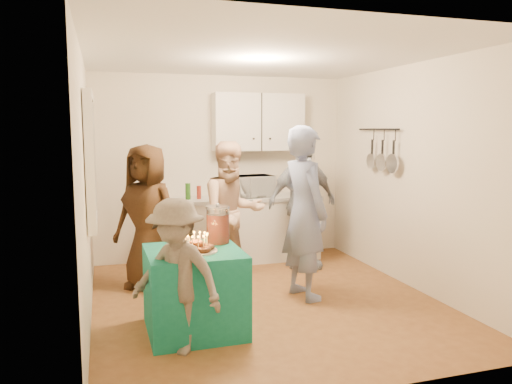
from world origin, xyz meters
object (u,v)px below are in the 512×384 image
object	(u,v)px
punch_jar	(218,226)
woman_back_center	(232,213)
child_near_left	(176,276)
counter	(241,231)
microwave	(253,186)
woman_back_left	(147,217)
woman_back_right	(303,202)
man_birthday	(304,213)
party_table	(194,291)

from	to	relation	value
punch_jar	woman_back_center	bearing A→B (deg)	68.62
child_near_left	punch_jar	bearing A→B (deg)	92.20
counter	microwave	distance (m)	0.65
microwave	child_near_left	size ratio (longest dim) A/B	0.42
counter	punch_jar	distance (m)	2.25
counter	woman_back_left	xyz separation A→B (m)	(-1.36, -0.82, 0.41)
microwave	woman_back_right	bearing A→B (deg)	-60.98
counter	man_birthday	world-z (taller)	man_birthday
woman_back_left	woman_back_center	world-z (taller)	woman_back_center
woman_back_center	woman_back_right	size ratio (longest dim) A/B	0.96
party_table	microwave	bearing A→B (deg)	61.14
punch_jar	woman_back_right	bearing A→B (deg)	44.07
punch_jar	party_table	bearing A→B (deg)	-141.40
woman_back_left	woman_back_right	distance (m)	2.05
woman_back_center	child_near_left	size ratio (longest dim) A/B	1.32
woman_back_left	child_near_left	xyz separation A→B (m)	(0.07, -1.83, -0.19)
man_birthday	party_table	bearing A→B (deg)	101.77
woman_back_center	microwave	bearing A→B (deg)	51.49
microwave	counter	bearing A→B (deg)	170.32
microwave	woman_back_right	size ratio (longest dim) A/B	0.30
woman_back_right	child_near_left	size ratio (longest dim) A/B	1.38
punch_jar	child_near_left	distance (m)	0.83
microwave	woman_back_center	bearing A→B (deg)	-129.32
party_table	woman_back_center	distance (m)	1.55
counter	woman_back_left	size ratio (longest dim) A/B	1.31
punch_jar	woman_back_left	bearing A→B (deg)	114.69
counter	woman_back_center	bearing A→B (deg)	-111.31
woman_back_left	woman_back_center	bearing A→B (deg)	30.93
woman_back_right	woman_back_left	bearing A→B (deg)	172.16
party_table	child_near_left	world-z (taller)	child_near_left
man_birthday	woman_back_center	distance (m)	0.95
woman_back_center	counter	bearing A→B (deg)	59.82
woman_back_left	woman_back_right	xyz separation A→B (m)	(2.03, 0.20, 0.05)
punch_jar	man_birthday	xyz separation A→B (m)	(1.05, 0.36, 0.02)
counter	woman_back_right	distance (m)	1.03
man_birthday	woman_back_center	size ratio (longest dim) A/B	1.11
microwave	man_birthday	world-z (taller)	man_birthday
microwave	child_near_left	world-z (taller)	child_near_left
child_near_left	woman_back_right	bearing A→B (deg)	87.22
woman_back_left	child_near_left	world-z (taller)	woman_back_left
man_birthday	punch_jar	bearing A→B (deg)	97.11
woman_back_left	child_near_left	distance (m)	1.84
counter	woman_back_center	xyz separation A→B (m)	(-0.38, -0.97, 0.43)
microwave	punch_jar	xyz separation A→B (m)	(-0.97, -2.05, -0.13)
punch_jar	woman_back_right	size ratio (longest dim) A/B	0.19
party_table	woman_back_left	bearing A→B (deg)	101.22
punch_jar	woman_back_left	world-z (taller)	woman_back_left
party_table	woman_back_center	xyz separation A→B (m)	(0.70, 1.30, 0.48)
counter	woman_back_right	world-z (taller)	woman_back_right
punch_jar	child_near_left	size ratio (longest dim) A/B	0.26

